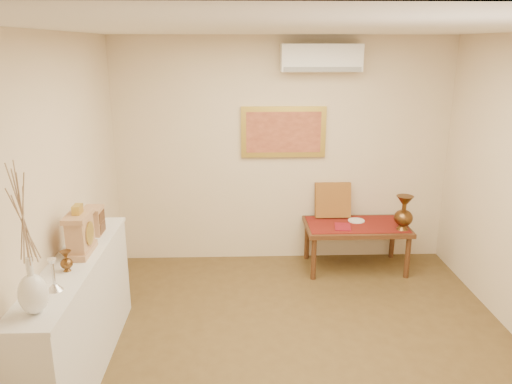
{
  "coord_description": "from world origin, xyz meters",
  "views": [
    {
      "loc": [
        -0.53,
        -3.6,
        2.59
      ],
      "look_at": [
        -0.36,
        1.15,
        1.18
      ],
      "focal_mm": 35.0,
      "sensor_mm": 36.0,
      "label": 1
    }
  ],
  "objects_px": {
    "display_ledge": "(79,317)",
    "wooden_chest": "(94,221)",
    "mantel_clock": "(80,233)",
    "brass_urn_tall": "(404,209)",
    "low_table": "(356,230)",
    "white_vase": "(26,242)"
  },
  "relations": [
    {
      "from": "low_table",
      "to": "display_ledge",
      "type": "bearing_deg",
      "value": -144.9
    },
    {
      "from": "display_ledge",
      "to": "low_table",
      "type": "bearing_deg",
      "value": 35.1
    },
    {
      "from": "display_ledge",
      "to": "mantel_clock",
      "type": "xyz_separation_m",
      "value": [
        0.03,
        0.14,
        0.66
      ]
    },
    {
      "from": "mantel_clock",
      "to": "brass_urn_tall",
      "type": "bearing_deg",
      "value": 26.33
    },
    {
      "from": "brass_urn_tall",
      "to": "display_ledge",
      "type": "distance_m",
      "value": 3.6
    },
    {
      "from": "mantel_clock",
      "to": "wooden_chest",
      "type": "relative_size",
      "value": 1.68
    },
    {
      "from": "display_ledge",
      "to": "wooden_chest",
      "type": "relative_size",
      "value": 8.28
    },
    {
      "from": "white_vase",
      "to": "brass_urn_tall",
      "type": "relative_size",
      "value": 1.97
    },
    {
      "from": "white_vase",
      "to": "wooden_chest",
      "type": "bearing_deg",
      "value": 90.22
    },
    {
      "from": "display_ledge",
      "to": "wooden_chest",
      "type": "xyz_separation_m",
      "value": [
        0.01,
        0.58,
        0.61
      ]
    },
    {
      "from": "brass_urn_tall",
      "to": "low_table",
      "type": "relative_size",
      "value": 0.4
    },
    {
      "from": "brass_urn_tall",
      "to": "display_ledge",
      "type": "height_order",
      "value": "brass_urn_tall"
    },
    {
      "from": "white_vase",
      "to": "low_table",
      "type": "xyz_separation_m",
      "value": [
        2.66,
        2.66,
        -0.97
      ]
    },
    {
      "from": "wooden_chest",
      "to": "mantel_clock",
      "type": "bearing_deg",
      "value": -87.34
    },
    {
      "from": "white_vase",
      "to": "display_ledge",
      "type": "relative_size",
      "value": 0.47
    },
    {
      "from": "wooden_chest",
      "to": "display_ledge",
      "type": "bearing_deg",
      "value": -90.9
    },
    {
      "from": "display_ledge",
      "to": "wooden_chest",
      "type": "bearing_deg",
      "value": 89.1
    },
    {
      "from": "display_ledge",
      "to": "wooden_chest",
      "type": "distance_m",
      "value": 0.84
    },
    {
      "from": "mantel_clock",
      "to": "display_ledge",
      "type": "bearing_deg",
      "value": -101.78
    },
    {
      "from": "wooden_chest",
      "to": "brass_urn_tall",
      "type": "bearing_deg",
      "value": 19.4
    },
    {
      "from": "mantel_clock",
      "to": "white_vase",
      "type": "bearing_deg",
      "value": -90.95
    },
    {
      "from": "brass_urn_tall",
      "to": "low_table",
      "type": "xyz_separation_m",
      "value": [
        -0.49,
        0.19,
        -0.32
      ]
    }
  ]
}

